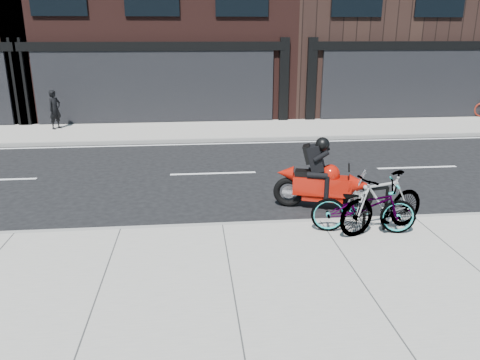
{
  "coord_description": "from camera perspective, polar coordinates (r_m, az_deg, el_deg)",
  "views": [
    {
      "loc": [
        -0.53,
        -10.61,
        3.81
      ],
      "look_at": [
        0.4,
        -1.5,
        0.9
      ],
      "focal_mm": 35.0,
      "sensor_mm": 36.0,
      "label": 1
    }
  ],
  "objects": [
    {
      "name": "pedestrian",
      "position": [
        19.98,
        -21.64,
        7.99
      ],
      "size": [
        0.61,
        0.66,
        1.52
      ],
      "primitive_type": "imported",
      "rotation": [
        0.0,
        0.0,
        0.99
      ],
      "color": "black",
      "rests_on": "sidewalk_far"
    },
    {
      "name": "motorcycle",
      "position": [
        10.51,
        10.59,
        -0.07
      ],
      "size": [
        2.15,
        1.05,
        1.65
      ],
      "rotation": [
        0.0,
        0.0,
        -0.32
      ],
      "color": "black",
      "rests_on": "ground"
    },
    {
      "name": "ground",
      "position": [
        11.29,
        -2.81,
        -2.13
      ],
      "size": [
        120.0,
        120.0,
        0.0
      ],
      "primitive_type": "plane",
      "color": "black",
      "rests_on": "ground"
    },
    {
      "name": "bike_rack",
      "position": [
        9.26,
        16.22,
        -3.02
      ],
      "size": [
        0.52,
        0.18,
        0.9
      ],
      "rotation": [
        0.0,
        0.0,
        0.25
      ],
      "color": "black",
      "rests_on": "sidewalk_near"
    },
    {
      "name": "bicycle_front",
      "position": [
        9.18,
        14.83,
        -3.14
      ],
      "size": [
        2.06,
        1.02,
        1.04
      ],
      "primitive_type": "imported",
      "rotation": [
        0.0,
        0.0,
        1.4
      ],
      "color": "gray",
      "rests_on": "sidewalk_near"
    },
    {
      "name": "sidewalk_near",
      "position": [
        6.77,
        -0.41,
        -15.97
      ],
      "size": [
        60.0,
        6.0,
        0.13
      ],
      "primitive_type": "cube",
      "color": "gray",
      "rests_on": "ground"
    },
    {
      "name": "bicycle_rear",
      "position": [
        9.29,
        16.98,
        -2.62
      ],
      "size": [
        2.03,
        1.17,
        1.18
      ],
      "primitive_type": "imported",
      "rotation": [
        0.0,
        0.0,
        5.05
      ],
      "color": "gray",
      "rests_on": "sidewalk_near"
    },
    {
      "name": "sidewalk_far",
      "position": [
        18.75,
        -4.12,
        6.04
      ],
      "size": [
        60.0,
        3.5,
        0.13
      ],
      "primitive_type": "cube",
      "color": "gray",
      "rests_on": "ground"
    }
  ]
}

